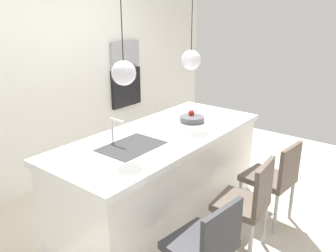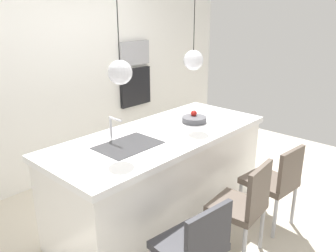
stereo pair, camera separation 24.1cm
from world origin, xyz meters
name	(u,v)px [view 1 (the left image)]	position (x,y,z in m)	size (l,w,h in m)	color
floor	(162,216)	(0.00, 0.00, 0.00)	(6.60, 6.60, 0.00)	beige
back_wall	(57,78)	(0.00, 1.65, 1.30)	(6.00, 0.10, 2.60)	silver
kitchen_island	(162,176)	(0.00, 0.00, 0.47)	(2.35, 0.97, 0.94)	white
sink_basin	(132,147)	(-0.43, 0.00, 0.94)	(0.56, 0.40, 0.02)	#2D2D30
faucet	(114,126)	(-0.43, 0.21, 1.09)	(0.02, 0.17, 0.22)	silver
fruit_bowl	(192,118)	(0.50, -0.02, 0.98)	(0.27, 0.27, 0.12)	#4C4C51
microwave	(124,53)	(1.10, 1.58, 1.50)	(0.54, 0.08, 0.34)	#9E9EA3
oven	(126,87)	(1.10, 1.58, 1.00)	(0.56, 0.08, 0.56)	black
chair_near	(206,243)	(-0.63, -0.92, 0.48)	(0.50, 0.48, 0.83)	#333338
chair_middle	(248,201)	(0.05, -0.93, 0.51)	(0.45, 0.45, 0.90)	brown
chair_far	(274,177)	(0.65, -0.93, 0.50)	(0.46, 0.50, 0.87)	brown
pendant_light_left	(124,73)	(-0.49, 0.00, 1.61)	(0.20, 0.20, 0.80)	silver
pendant_light_right	(191,60)	(0.49, 0.00, 1.61)	(0.20, 0.20, 0.80)	silver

